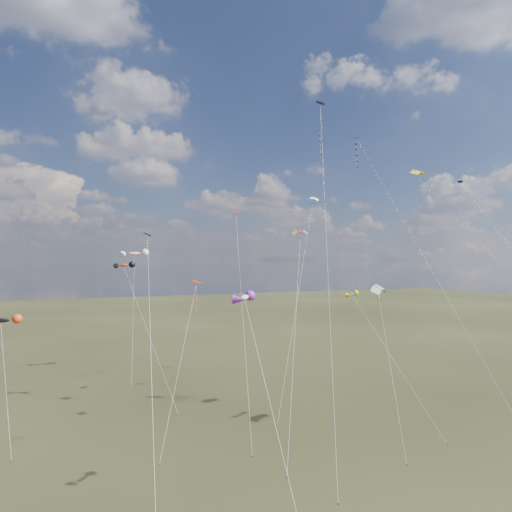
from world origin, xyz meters
name	(u,v)px	position (x,y,z in m)	size (l,w,h in m)	color
ground	(336,467)	(0.00, 0.00, 0.00)	(400.00, 400.00, 0.00)	black
diamond_black_high	(321,143)	(5.50, 11.41, 32.31)	(10.10, 18.57, 37.59)	black
diamond_navy_tall	(368,171)	(15.21, 15.37, 30.38)	(8.04, 19.40, 35.39)	#0E1244
diamond_black_mid	(150,312)	(-15.82, 3.54, 14.15)	(2.69, 17.15, 21.10)	black
diamond_red_low	(195,304)	(-8.58, 15.60, 13.49)	(6.77, 10.00, 16.14)	#C52801
diamond_navy_right	(468,215)	(26.02, 8.70, 24.28)	(4.74, 21.30, 28.96)	#090E49
diamond_orange_center	(239,263)	(-2.18, 18.25, 18.14)	(5.80, 18.94, 25.23)	red
parafoil_yellow	(420,173)	(17.21, 7.94, 29.05)	(13.21, 22.32, 29.82)	yellow
parafoil_blue_white	(312,200)	(14.92, 29.57, 28.29)	(16.58, 19.49, 29.10)	blue
parafoil_striped	(379,287)	(10.07, 6.62, 15.43)	(5.72, 10.33, 16.19)	#D7DB0D
parafoil_tricolor	(300,232)	(5.26, 16.10, 22.05)	(11.47, 17.13, 22.74)	yellow
novelty_black_orange	(1,321)	(-28.50, 21.47, 11.95)	(3.71, 9.64, 12.57)	black
novelty_orange_black	(124,266)	(-14.86, 27.75, 17.73)	(6.58, 9.68, 18.29)	#C52D01
novelty_white_purple	(245,298)	(-9.25, -1.32, 15.48)	(2.45, 15.11, 16.04)	silver
novelty_redwhite_stripe	(134,254)	(-11.02, 44.84, 19.55)	(4.06, 11.70, 20.33)	red
novelty_blue_yellow	(353,295)	(8.08, 8.72, 14.50)	(6.08, 9.94, 15.02)	#173FBA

